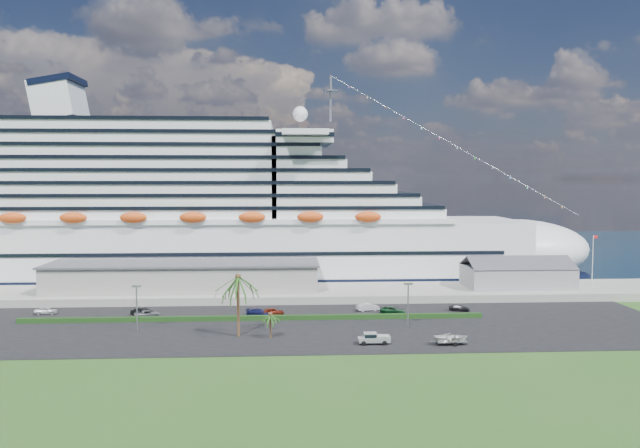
{
  "coord_description": "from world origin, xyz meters",
  "views": [
    {
      "loc": [
        -1.78,
        -101.36,
        26.99
      ],
      "look_at": [
        5.37,
        30.0,
        17.43
      ],
      "focal_mm": 35.0,
      "sensor_mm": 36.0,
      "label": 1
    }
  ],
  "objects": [
    {
      "name": "port_shed",
      "position": [
        52.0,
        40.0,
        4.4
      ],
      "size": [
        24.0,
        12.31,
        7.37
      ],
      "color": "gray",
      "rests_on": "wharf"
    },
    {
      "name": "parked_car_0",
      "position": [
        -49.55,
        23.59,
        0.86
      ],
      "size": [
        4.41,
        1.98,
        1.47
      ],
      "primitive_type": "imported",
      "rotation": [
        0.0,
        0.0,
        1.63
      ],
      "color": "silver",
      "rests_on": "asphalt_lot"
    },
    {
      "name": "palm_tall",
      "position": [
        -10.0,
        4.0,
        9.2
      ],
      "size": [
        8.82,
        8.82,
        11.13
      ],
      "color": "#47301E",
      "rests_on": "ground"
    },
    {
      "name": "parked_car_1",
      "position": [
        -29.92,
        21.1,
        0.91
      ],
      "size": [
        5.09,
        3.19,
        1.59
      ],
      "primitive_type": "imported",
      "rotation": [
        0.0,
        0.0,
        1.23
      ],
      "color": "black",
      "rests_on": "asphalt_lot"
    },
    {
      "name": "palm_short",
      "position": [
        -4.5,
        2.5,
        3.67
      ],
      "size": [
        3.53,
        3.53,
        4.56
      ],
      "color": "#47301E",
      "rests_on": "ground"
    },
    {
      "name": "parked_car_5",
      "position": [
        14.79,
        23.38,
        0.89
      ],
      "size": [
        4.94,
        2.78,
        1.54
      ],
      "primitive_type": "imported",
      "rotation": [
        0.0,
        0.0,
        1.83
      ],
      "color": "silver",
      "rests_on": "asphalt_lot"
    },
    {
      "name": "wharf",
      "position": [
        0.0,
        40.0,
        0.9
      ],
      "size": [
        240.0,
        20.0,
        1.8
      ],
      "primitive_type": "cube",
      "color": "gray",
      "rests_on": "ground"
    },
    {
      "name": "asphalt_lot",
      "position": [
        0.0,
        11.0,
        0.06
      ],
      "size": [
        140.0,
        38.0,
        0.12
      ],
      "primitive_type": "cube",
      "color": "black",
      "rests_on": "ground"
    },
    {
      "name": "parked_car_2",
      "position": [
        -28.8,
        19.54,
        0.81
      ],
      "size": [
        5.42,
        3.84,
        1.37
      ],
      "primitive_type": "imported",
      "rotation": [
        0.0,
        0.0,
        1.92
      ],
      "color": "slate",
      "rests_on": "asphalt_lot"
    },
    {
      "name": "lamp_post_right",
      "position": [
        20.0,
        8.0,
        5.34
      ],
      "size": [
        1.6,
        0.35,
        8.27
      ],
      "color": "gray",
      "rests_on": "asphalt_lot"
    },
    {
      "name": "lamp_post_left",
      "position": [
        -28.0,
        8.0,
        5.34
      ],
      "size": [
        1.6,
        0.35,
        8.27
      ],
      "color": "gray",
      "rests_on": "asphalt_lot"
    },
    {
      "name": "ground",
      "position": [
        0.0,
        0.0,
        0.0
      ],
      "size": [
        420.0,
        420.0,
        0.0
      ],
      "primitive_type": "plane",
      "color": "#29541C",
      "rests_on": "ground"
    },
    {
      "name": "pickup_truck",
      "position": [
        12.35,
        -2.23,
        1.14
      ],
      "size": [
        5.23,
        2.09,
        1.85
      ],
      "color": "black",
      "rests_on": "asphalt_lot"
    },
    {
      "name": "parked_car_3",
      "position": [
        -7.17,
        19.45,
        0.85
      ],
      "size": [
        5.44,
        3.71,
        1.46
      ],
      "primitive_type": "imported",
      "rotation": [
        0.0,
        0.0,
        1.21
      ],
      "color": "#15184B",
      "rests_on": "asphalt_lot"
    },
    {
      "name": "flagpole",
      "position": [
        70.04,
        40.0,
        8.27
      ],
      "size": [
        1.08,
        0.16,
        12.0
      ],
      "color": "silver",
      "rests_on": "wharf"
    },
    {
      "name": "parked_car_7",
      "position": [
        33.37,
        22.13,
        0.73
      ],
      "size": [
        4.52,
        2.98,
        1.22
      ],
      "primitive_type": "imported",
      "rotation": [
        0.0,
        0.0,
        1.24
      ],
      "color": "black",
      "rests_on": "asphalt_lot"
    },
    {
      "name": "hedge",
      "position": [
        -8.0,
        16.0,
        0.57
      ],
      "size": [
        88.0,
        1.1,
        0.9
      ],
      "primitive_type": "cube",
      "color": "black",
      "rests_on": "asphalt_lot"
    },
    {
      "name": "terminal_building",
      "position": [
        -25.0,
        40.0,
        5.01
      ],
      "size": [
        61.0,
        15.0,
        6.3
      ],
      "color": "gray",
      "rests_on": "wharf"
    },
    {
      "name": "parked_car_4",
      "position": [
        -4.57,
        19.84,
        0.9
      ],
      "size": [
        4.94,
        3.31,
        1.56
      ],
      "primitive_type": "imported",
      "rotation": [
        0.0,
        0.0,
        1.92
      ],
      "color": "maroon",
      "rests_on": "asphalt_lot"
    },
    {
      "name": "water",
      "position": [
        0.0,
        130.0,
        0.01
      ],
      "size": [
        420.0,
        160.0,
        0.02
      ],
      "primitive_type": "cube",
      "color": "#0A1E2F",
      "rests_on": "ground"
    },
    {
      "name": "boat_trailer",
      "position": [
        24.87,
        -3.41,
        1.31
      ],
      "size": [
        6.3,
        4.16,
        1.8
      ],
      "color": "gray",
      "rests_on": "asphalt_lot"
    },
    {
      "name": "parked_car_6",
      "position": [
        19.33,
        20.26,
        0.81
      ],
      "size": [
        5.45,
        3.83,
        1.38
      ],
      "primitive_type": "imported",
      "rotation": [
        0.0,
        0.0,
        1.23
      ],
      "color": "#0E3819",
      "rests_on": "asphalt_lot"
    },
    {
      "name": "cruise_ship",
      "position": [
        -21.53,
        64.0,
        16.69
      ],
      "size": [
        191.0,
        38.0,
        54.0
      ],
      "color": "silver",
      "rests_on": "ground"
    }
  ]
}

